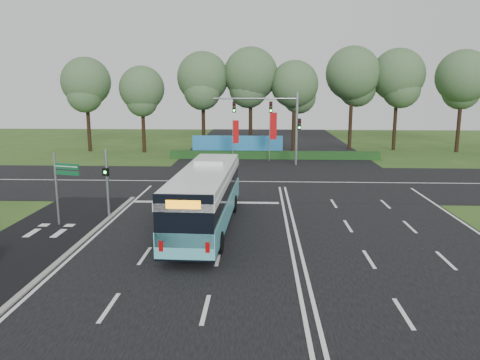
{
  "coord_description": "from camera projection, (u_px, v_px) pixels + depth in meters",
  "views": [
    {
      "loc": [
        -1.5,
        -24.57,
        7.4
      ],
      "look_at": [
        -2.64,
        2.0,
        2.14
      ],
      "focal_mm": 35.0,
      "sensor_mm": 36.0,
      "label": 1
    }
  ],
  "objects": [
    {
      "name": "ground",
      "position": [
        287.0,
        226.0,
        25.45
      ],
      "size": [
        120.0,
        120.0,
        0.0
      ],
      "primitive_type": "plane",
      "color": "#2E521B",
      "rests_on": "ground"
    },
    {
      "name": "road_main",
      "position": [
        287.0,
        226.0,
        25.45
      ],
      "size": [
        20.0,
        120.0,
        0.04
      ],
      "primitive_type": "cube",
      "color": "black",
      "rests_on": "ground"
    },
    {
      "name": "road_cross",
      "position": [
        279.0,
        182.0,
        37.21
      ],
      "size": [
        120.0,
        14.0,
        0.05
      ],
      "primitive_type": "cube",
      "color": "black",
      "rests_on": "ground"
    },
    {
      "name": "bike_path",
      "position": [
        36.0,
        240.0,
        23.03
      ],
      "size": [
        5.0,
        18.0,
        0.06
      ],
      "primitive_type": "cube",
      "color": "black",
      "rests_on": "ground"
    },
    {
      "name": "kerb_strip",
      "position": [
        84.0,
        240.0,
        22.92
      ],
      "size": [
        0.25,
        18.0,
        0.12
      ],
      "primitive_type": "cube",
      "color": "gray",
      "rests_on": "ground"
    },
    {
      "name": "city_bus",
      "position": [
        206.0,
        197.0,
        24.67
      ],
      "size": [
        2.93,
        12.17,
        3.47
      ],
      "rotation": [
        0.0,
        0.0,
        -0.03
      ],
      "color": "#55BAC5",
      "rests_on": "ground"
    },
    {
      "name": "pedestrian_signal",
      "position": [
        107.0,
        181.0,
        26.61
      ],
      "size": [
        0.37,
        0.44,
        3.99
      ],
      "rotation": [
        0.0,
        0.0,
        -0.3
      ],
      "color": "gray",
      "rests_on": "ground"
    },
    {
      "name": "street_sign",
      "position": [
        61.0,
        180.0,
        24.98
      ],
      "size": [
        1.52,
        0.5,
        4.02
      ],
      "rotation": [
        0.0,
        0.0,
        -0.28
      ],
      "color": "gray",
      "rests_on": "ground"
    },
    {
      "name": "banner_flag_left",
      "position": [
        235.0,
        134.0,
        46.94
      ],
      "size": [
        0.64,
        0.08,
        4.3
      ],
      "rotation": [
        0.0,
        0.0,
        0.04
      ],
      "color": "gray",
      "rests_on": "ground"
    },
    {
      "name": "banner_flag_mid",
      "position": [
        272.0,
        129.0,
        47.38
      ],
      "size": [
        0.75,
        0.08,
        5.06
      ],
      "rotation": [
        0.0,
        0.0,
        -0.01
      ],
      "color": "gray",
      "rests_on": "ground"
    },
    {
      "name": "traffic_light_gantry",
      "position": [
        278.0,
        117.0,
        44.63
      ],
      "size": [
        8.41,
        0.28,
        7.0
      ],
      "color": "gray",
      "rests_on": "ground"
    },
    {
      "name": "hedge",
      "position": [
        274.0,
        155.0,
        49.39
      ],
      "size": [
        22.0,
        1.2,
        0.8
      ],
      "primitive_type": "cube",
      "color": "#183C16",
      "rests_on": "ground"
    },
    {
      "name": "blue_hoarding",
      "position": [
        237.0,
        146.0,
        51.87
      ],
      "size": [
        10.0,
        0.3,
        2.2
      ],
      "primitive_type": "cube",
      "color": "#2177B7",
      "rests_on": "ground"
    },
    {
      "name": "eucalyptus_row",
      "position": [
        320.0,
        77.0,
        53.98
      ],
      "size": [
        55.43,
        9.1,
        12.53
      ],
      "color": "black",
      "rests_on": "ground"
    }
  ]
}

